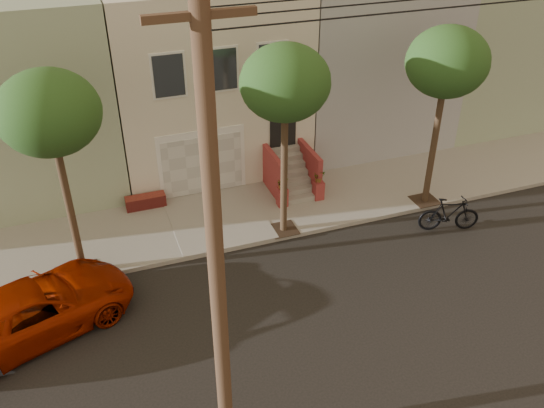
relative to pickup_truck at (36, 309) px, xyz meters
name	(u,v)px	position (x,y,z in m)	size (l,w,h in m)	color
ground	(299,315)	(6.78, -1.89, -0.72)	(90.00, 90.00, 0.00)	black
sidewalk	(242,215)	(6.78, 3.46, -0.65)	(40.00, 3.70, 0.15)	gray
house_row	(196,65)	(6.79, 9.30, 2.92)	(33.10, 11.70, 7.00)	beige
tree_left	(49,114)	(1.28, 2.01, 4.53)	(2.70, 2.57, 6.30)	#2D2116
tree_mid	(285,84)	(7.78, 2.01, 4.53)	(2.70, 2.57, 6.30)	#2D2116
tree_right	(447,63)	(13.28, 2.01, 4.53)	(2.70, 2.57, 6.30)	#2D2116
pickup_truck	(36,309)	(0.00, 0.00, 0.00)	(2.40, 5.20, 1.44)	#911900
motorcycle	(449,214)	(13.09, 0.33, -0.10)	(0.58, 2.05, 1.23)	black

